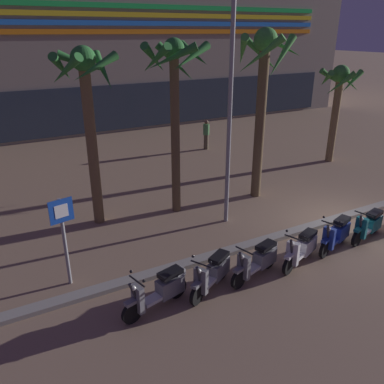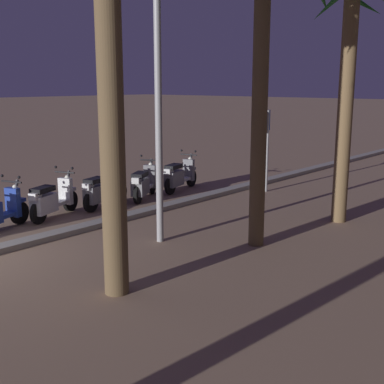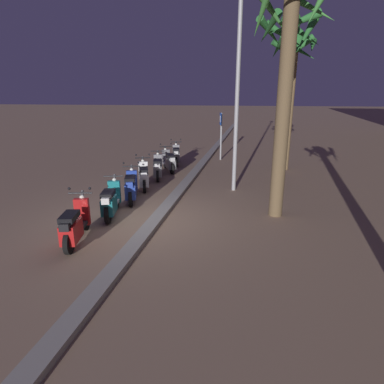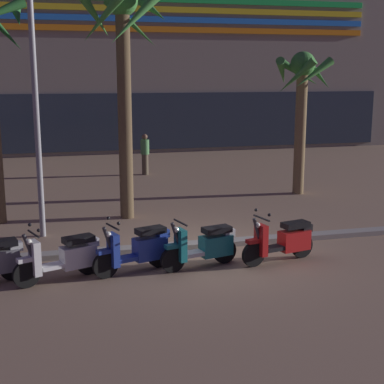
# 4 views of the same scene
# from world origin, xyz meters

# --- Properties ---
(ground_plane) EXTENTS (200.00, 200.00, 0.00)m
(ground_plane) POSITION_xyz_m (0.00, 0.00, 0.00)
(ground_plane) COLOR #93755B
(curb_strip) EXTENTS (60.00, 0.36, 0.12)m
(curb_strip) POSITION_xyz_m (0.00, 0.43, 0.06)
(curb_strip) COLOR gray
(curb_strip) RESTS_ON ground
(mall_facade_backdrop) EXTENTS (41.45, 12.47, 13.86)m
(mall_facade_backdrop) POSITION_xyz_m (-4.51, 22.46, 6.92)
(mall_facade_backdrop) COLOR gray
(mall_facade_backdrop) RESTS_ON ground
(scooter_white_mid_rear) EXTENTS (1.71, 0.85, 1.17)m
(scooter_white_mid_rear) POSITION_xyz_m (-2.98, -0.94, 0.45)
(scooter_white_mid_rear) COLOR black
(scooter_white_mid_rear) RESTS_ON ground
(scooter_blue_second_in_line) EXTENTS (1.68, 0.79, 1.17)m
(scooter_blue_second_in_line) POSITION_xyz_m (-1.51, -0.84, 0.47)
(scooter_blue_second_in_line) COLOR black
(scooter_blue_second_in_line) RESTS_ON ground
(scooter_teal_far_back) EXTENTS (1.72, 0.71, 1.04)m
(scooter_teal_far_back) POSITION_xyz_m (-0.14, -0.89, 0.45)
(scooter_teal_far_back) COLOR black
(scooter_teal_far_back) RESTS_ON ground
(scooter_red_mid_front) EXTENTS (1.76, 0.72, 1.17)m
(scooter_red_mid_front) POSITION_xyz_m (1.60, -0.95, 0.45)
(scooter_red_mid_front) COLOR black
(scooter_red_mid_front) RESTS_ON ground
(palm_tree_mid_walkway) EXTENTS (2.35, 2.36, 6.22)m
(palm_tree_mid_walkway) POSITION_xyz_m (-1.15, 3.59, 4.53)
(palm_tree_mid_walkway) COLOR brown
(palm_tree_mid_walkway) RESTS_ON ground
(palm_tree_far_corner) EXTENTS (1.92, 1.97, 4.65)m
(palm_tree_far_corner) POSITION_xyz_m (4.84, 5.42, 3.42)
(palm_tree_far_corner) COLOR olive
(palm_tree_far_corner) RESTS_ON ground
(pedestrian_by_palm_tree) EXTENTS (0.34, 0.34, 1.62)m
(pedestrian_by_palm_tree) POSITION_xyz_m (0.46, 10.22, 0.85)
(pedestrian_by_palm_tree) COLOR brown
(pedestrian_by_palm_tree) RESTS_ON ground
(street_lamp) EXTENTS (0.36, 0.36, 7.82)m
(street_lamp) POSITION_xyz_m (-3.44, 2.25, 4.68)
(street_lamp) COLOR #939399
(street_lamp) RESTS_ON ground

